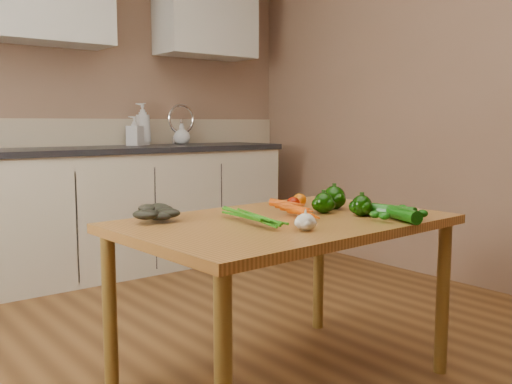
{
  "coord_description": "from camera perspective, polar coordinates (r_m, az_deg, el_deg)",
  "views": [
    {
      "loc": [
        -1.39,
        -1.62,
        1.07
      ],
      "look_at": [
        0.13,
        0.31,
        0.77
      ],
      "focal_mm": 40.0,
      "sensor_mm": 36.0,
      "label": 1
    }
  ],
  "objects": [
    {
      "name": "room",
      "position": [
        2.28,
        -0.42,
        11.41
      ],
      "size": [
        4.04,
        5.04,
        2.64
      ],
      "color": "brown",
      "rests_on": "ground"
    },
    {
      "name": "leafy_greens",
      "position": [
        2.25,
        -10.03,
        -1.72
      ],
      "size": [
        0.18,
        0.17,
        0.09
      ],
      "primitive_type": null,
      "color": "black",
      "rests_on": "table"
    },
    {
      "name": "soap_bottle_b",
      "position": [
        4.38,
        -12.04,
        6.0
      ],
      "size": [
        0.14,
        0.14,
        0.22
      ],
      "primitive_type": "imported",
      "rotation": [
        0.0,
        0.0,
        3.71
      ],
      "color": "silver",
      "rests_on": "counter_run"
    },
    {
      "name": "tomato_b",
      "position": [
        2.61,
        4.38,
        -0.8
      ],
      "size": [
        0.06,
        0.06,
        0.06
      ],
      "primitive_type": "ellipsoid",
      "color": "#BD5004",
      "rests_on": "table"
    },
    {
      "name": "zucchini_b",
      "position": [
        2.27,
        14.55,
        -2.21
      ],
      "size": [
        0.11,
        0.18,
        0.05
      ],
      "primitive_type": "cylinder",
      "rotation": [
        1.57,
        0.0,
        -0.32
      ],
      "color": "#094507",
      "rests_on": "table"
    },
    {
      "name": "table",
      "position": [
        2.29,
        2.9,
        -4.59
      ],
      "size": [
        1.32,
        0.89,
        0.69
      ],
      "rotation": [
        0.0,
        0.0,
        0.05
      ],
      "color": "#AE7032",
      "rests_on": "ground"
    },
    {
      "name": "counter_run",
      "position": [
        4.18,
        -15.2,
        -1.73
      ],
      "size": [
        2.84,
        0.64,
        1.14
      ],
      "color": "beige",
      "rests_on": "ground"
    },
    {
      "name": "zucchini_a",
      "position": [
        2.35,
        13.18,
        -1.88
      ],
      "size": [
        0.09,
        0.23,
        0.05
      ],
      "primitive_type": "cylinder",
      "rotation": [
        1.57,
        0.0,
        0.17
      ],
      "color": "#094507",
      "rests_on": "table"
    },
    {
      "name": "soap_bottle_a",
      "position": [
        4.48,
        -11.25,
        6.68
      ],
      "size": [
        0.16,
        0.17,
        0.32
      ],
      "primitive_type": "imported",
      "rotation": [
        0.0,
        0.0,
        3.59
      ],
      "color": "silver",
      "rests_on": "counter_run"
    },
    {
      "name": "tomato_c",
      "position": [
        2.65,
        6.99,
        -0.7
      ],
      "size": [
        0.06,
        0.06,
        0.06
      ],
      "primitive_type": "ellipsoid",
      "color": "#BD5004",
      "rests_on": "table"
    },
    {
      "name": "pepper_a",
      "position": [
        2.42,
        6.77,
        -1.1
      ],
      "size": [
        0.09,
        0.09,
        0.09
      ],
      "primitive_type": "sphere",
      "color": "black",
      "rests_on": "table"
    },
    {
      "name": "soap_bottle_c",
      "position": [
        4.55,
        -7.42,
        5.78
      ],
      "size": [
        0.18,
        0.18,
        0.16
      ],
      "primitive_type": "imported",
      "rotation": [
        0.0,
        0.0,
        5.49
      ],
      "color": "silver",
      "rests_on": "counter_run"
    },
    {
      "name": "garlic_bulb",
      "position": [
        2.03,
        4.97,
        -3.0
      ],
      "size": [
        0.07,
        0.07,
        0.06
      ],
      "primitive_type": "ellipsoid",
      "color": "beige",
      "rests_on": "table"
    },
    {
      "name": "pepper_c",
      "position": [
        2.37,
        10.52,
        -1.35
      ],
      "size": [
        0.09,
        0.09,
        0.09
      ],
      "primitive_type": "sphere",
      "color": "black",
      "rests_on": "table"
    },
    {
      "name": "tomato_a",
      "position": [
        2.51,
        3.74,
        -1.14
      ],
      "size": [
        0.06,
        0.06,
        0.06
      ],
      "primitive_type": "ellipsoid",
      "color": "#951302",
      "rests_on": "table"
    },
    {
      "name": "upper_cabinets",
      "position": [
        4.47,
        -12.81,
        18.13
      ],
      "size": [
        2.15,
        0.35,
        0.7
      ],
      "color": "silver",
      "rests_on": "room"
    },
    {
      "name": "pepper_b",
      "position": [
        2.54,
        7.82,
        -0.57
      ],
      "size": [
        0.1,
        0.1,
        0.1
      ],
      "primitive_type": "sphere",
      "color": "black",
      "rests_on": "table"
    },
    {
      "name": "carrot_bunch",
      "position": [
        2.26,
        2.58,
        -1.9
      ],
      "size": [
        0.25,
        0.19,
        0.06
      ],
      "primitive_type": null,
      "rotation": [
        0.0,
        0.0,
        0.05
      ],
      "color": "#D44C05",
      "rests_on": "table"
    }
  ]
}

